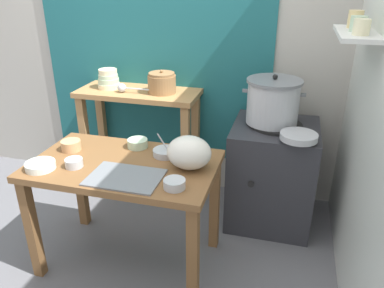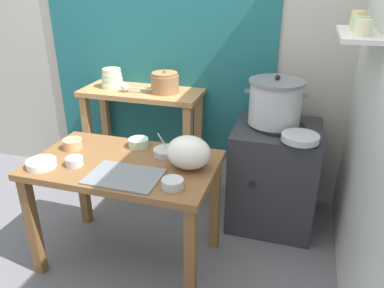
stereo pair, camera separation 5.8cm
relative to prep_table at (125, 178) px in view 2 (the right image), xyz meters
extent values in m
plane|color=slate|center=(-0.03, 0.02, -0.61)|extent=(9.00, 9.00, 0.00)
cube|color=#B2ADA3|center=(0.07, 1.12, 0.69)|extent=(4.40, 0.10, 2.60)
cube|color=#1E6066|center=(-0.18, 1.06, 0.74)|extent=(1.90, 0.02, 2.10)
cube|color=silver|center=(1.22, 0.42, 0.84)|extent=(0.20, 0.56, 0.02)
cylinder|color=beige|center=(1.22, 0.27, 0.89)|extent=(0.08, 0.08, 0.08)
cylinder|color=#B7D1AD|center=(1.22, 0.40, 0.89)|extent=(0.09, 0.09, 0.08)
cylinder|color=#E5C684|center=(1.22, 0.55, 0.90)|extent=(0.08, 0.08, 0.09)
cube|color=brown|center=(0.00, 0.00, 0.09)|extent=(1.10, 0.66, 0.04)
cube|color=brown|center=(-0.50, -0.28, -0.27)|extent=(0.06, 0.06, 0.68)
cube|color=brown|center=(0.50, -0.28, -0.27)|extent=(0.06, 0.06, 0.68)
cube|color=brown|center=(-0.50, 0.28, -0.27)|extent=(0.06, 0.06, 0.68)
cube|color=brown|center=(0.50, 0.28, -0.27)|extent=(0.06, 0.06, 0.68)
cube|color=#B27F4C|center=(-0.25, 0.85, 0.27)|extent=(0.96, 0.40, 0.04)
cube|color=#B27F4C|center=(-0.68, 0.70, -0.18)|extent=(0.06, 0.06, 0.86)
cube|color=#B27F4C|center=(0.18, 0.70, -0.18)|extent=(0.06, 0.06, 0.86)
cube|color=#B27F4C|center=(-0.68, 1.00, -0.18)|extent=(0.06, 0.06, 0.86)
cube|color=#B27F4C|center=(0.18, 1.00, -0.18)|extent=(0.06, 0.06, 0.86)
cube|color=#2D2D33|center=(0.84, 0.72, -0.23)|extent=(0.60, 0.60, 0.76)
cylinder|color=black|center=(0.84, 0.72, 0.16)|extent=(0.36, 0.36, 0.02)
cylinder|color=black|center=(0.72, 0.41, -0.16)|extent=(0.04, 0.02, 0.04)
cylinder|color=#B7BABF|center=(0.80, 0.74, 0.32)|extent=(0.36, 0.36, 0.29)
cylinder|color=slate|center=(0.80, 0.74, 0.47)|extent=(0.38, 0.38, 0.02)
sphere|color=black|center=(0.80, 0.74, 0.50)|extent=(0.04, 0.04, 0.04)
cube|color=slate|center=(0.60, 0.74, 0.39)|extent=(0.04, 0.02, 0.02)
cube|color=slate|center=(1.00, 0.74, 0.39)|extent=(0.04, 0.02, 0.02)
cylinder|color=olive|center=(-0.05, 0.85, 0.36)|extent=(0.21, 0.21, 0.14)
cylinder|color=olive|center=(-0.05, 0.85, 0.44)|extent=(0.20, 0.20, 0.02)
sphere|color=olive|center=(-0.05, 0.85, 0.46)|extent=(0.02, 0.02, 0.02)
cylinder|color=beige|center=(-0.50, 0.86, 0.31)|extent=(0.18, 0.18, 0.04)
cylinder|color=#B7D1AD|center=(-0.50, 0.86, 0.35)|extent=(0.16, 0.16, 0.04)
cylinder|color=#B7D1AD|center=(-0.50, 0.86, 0.39)|extent=(0.15, 0.15, 0.03)
cylinder|color=beige|center=(-0.50, 0.86, 0.42)|extent=(0.14, 0.14, 0.04)
sphere|color=#B7BABF|center=(-0.35, 0.78, 0.33)|extent=(0.07, 0.07, 0.07)
cylinder|color=#B7BABF|center=(-0.21, 0.78, 0.33)|extent=(0.21, 0.01, 0.01)
cube|color=slate|center=(0.09, -0.17, 0.12)|extent=(0.40, 0.28, 0.01)
ellipsoid|color=silver|center=(0.39, 0.04, 0.21)|extent=(0.26, 0.21, 0.19)
cylinder|color=#B7BABF|center=(0.99, 0.48, 0.19)|extent=(0.24, 0.24, 0.04)
cylinder|color=#B7BABF|center=(0.38, -0.20, 0.13)|extent=(0.12, 0.12, 0.05)
cylinder|color=#BFB28C|center=(0.38, -0.20, 0.15)|extent=(0.10, 0.10, 0.01)
cylinder|color=tan|center=(-0.39, 0.07, 0.14)|extent=(0.12, 0.12, 0.06)
cylinder|color=brown|center=(-0.39, 0.07, 0.17)|extent=(0.10, 0.10, 0.01)
cylinder|color=#B7BABF|center=(-0.25, -0.12, 0.14)|extent=(0.10, 0.10, 0.05)
cylinder|color=brown|center=(-0.25, -0.12, 0.15)|extent=(0.09, 0.09, 0.01)
cylinder|color=#B7D1AD|center=(0.00, 0.22, 0.14)|extent=(0.13, 0.13, 0.05)
cylinder|color=maroon|center=(0.00, 0.22, 0.16)|extent=(0.11, 0.11, 0.01)
cylinder|color=#B7BABF|center=(0.21, 0.16, 0.13)|extent=(0.15, 0.15, 0.04)
cylinder|color=#337238|center=(0.21, 0.16, 0.15)|extent=(0.13, 0.13, 0.01)
cylinder|color=#B7BABF|center=(0.21, 0.14, 0.19)|extent=(0.09, 0.03, 0.15)
cylinder|color=silver|center=(-0.43, -0.20, 0.13)|extent=(0.17, 0.17, 0.04)
cylinder|color=maroon|center=(-0.43, -0.20, 0.15)|extent=(0.14, 0.14, 0.01)
camera|label=1|loc=(0.91, -1.82, 1.14)|focal=35.48mm
camera|label=2|loc=(0.97, -1.81, 1.14)|focal=35.48mm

